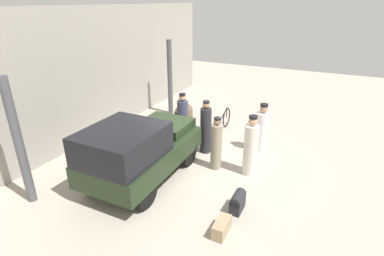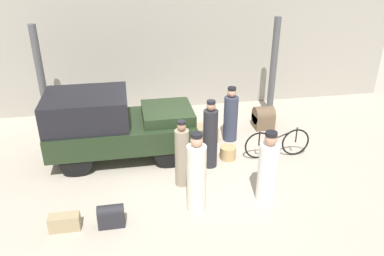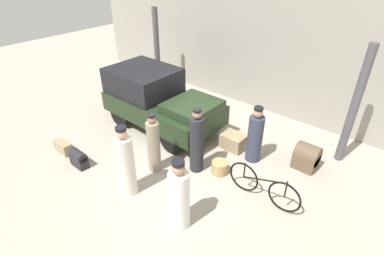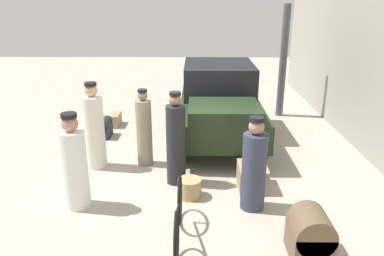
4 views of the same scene
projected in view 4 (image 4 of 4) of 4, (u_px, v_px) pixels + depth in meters
The scene contains 14 objects.
ground_plane at pixel (182, 168), 7.72m from camera, with size 30.00×30.00×0.00m, color #A89E8E.
canopy_pillar_left at pixel (283, 62), 10.67m from camera, with size 0.21×0.21×3.18m.
truck at pixel (220, 101), 9.04m from camera, with size 3.67×1.86×1.77m.
bicycle at pixel (178, 218), 5.29m from camera, with size 1.78×0.04×0.81m.
wicker_basket at pixel (190, 188), 6.58m from camera, with size 0.42×0.42×0.33m.
porter_with_bicycle at pixel (95, 130), 7.54m from camera, with size 0.40×0.40×1.78m.
porter_lifting_near_truck at pixel (144, 131), 7.69m from camera, with size 0.32×0.32×1.62m.
porter_standing_middle at pixel (176, 142), 6.88m from camera, with size 0.36×0.36×1.76m.
porter_carrying_trunk at pixel (74, 166), 6.09m from camera, with size 0.42×0.42×1.64m.
conductor_in_dark_uniform at pixel (254, 168), 6.06m from camera, with size 0.40×0.40×1.59m.
trunk_barrel_dark at pixel (310, 234), 5.03m from camera, with size 0.58×0.54×0.68m.
trunk_umber_medium at pixel (105, 127), 9.38m from camera, with size 0.52×0.26×0.48m.
suitcase_tan_flat at pixel (115, 119), 10.26m from camera, with size 0.59×0.26×0.33m.
trunk_wicker_pale at pixel (252, 176), 6.88m from camera, with size 0.65×0.52×0.44m.
Camera 4 is at (7.01, 0.28, 3.34)m, focal length 35.00 mm.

